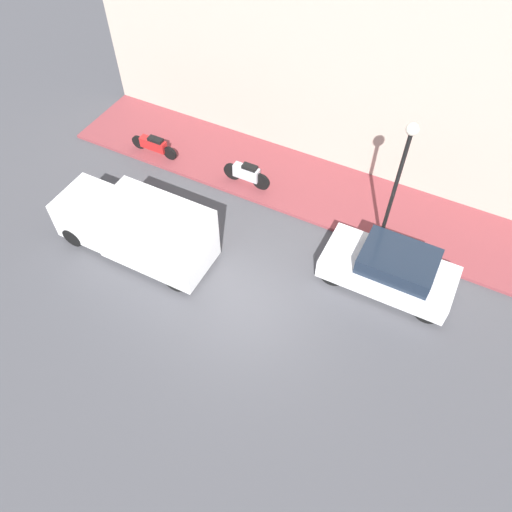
% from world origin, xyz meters
% --- Properties ---
extents(ground_plane, '(60.00, 60.00, 0.00)m').
position_xyz_m(ground_plane, '(0.00, 0.00, 0.00)').
color(ground_plane, '#47474C').
extents(sidewalk, '(3.12, 19.31, 0.12)m').
position_xyz_m(sidewalk, '(5.46, 0.00, 0.06)').
color(sidewalk, brown).
rests_on(sidewalk, ground_plane).
extents(building_facade, '(0.30, 19.31, 7.57)m').
position_xyz_m(building_facade, '(7.17, 0.00, 3.79)').
color(building_facade, '#B2A899').
rests_on(building_facade, ground_plane).
extents(parked_car, '(1.78, 3.89, 1.42)m').
position_xyz_m(parked_car, '(2.68, -3.36, 0.68)').
color(parked_car, silver).
rests_on(parked_car, ground_plane).
extents(delivery_van, '(1.83, 5.06, 2.08)m').
position_xyz_m(delivery_van, '(0.36, 4.06, 1.05)').
color(delivery_van, white).
rests_on(delivery_van, ground_plane).
extents(scooter_silver, '(0.30, 1.80, 0.87)m').
position_xyz_m(scooter_silver, '(4.53, 2.43, 0.59)').
color(scooter_silver, '#B7B7BF').
rests_on(scooter_silver, sidewalk).
extents(motorcycle_red, '(0.30, 1.95, 0.75)m').
position_xyz_m(motorcycle_red, '(4.41, 6.29, 0.52)').
color(motorcycle_red, '#B21E1E').
rests_on(motorcycle_red, sidewalk).
extents(streetlamp, '(0.35, 0.35, 4.48)m').
position_xyz_m(streetlamp, '(4.23, -2.65, 3.14)').
color(streetlamp, black).
rests_on(streetlamp, sidewalk).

